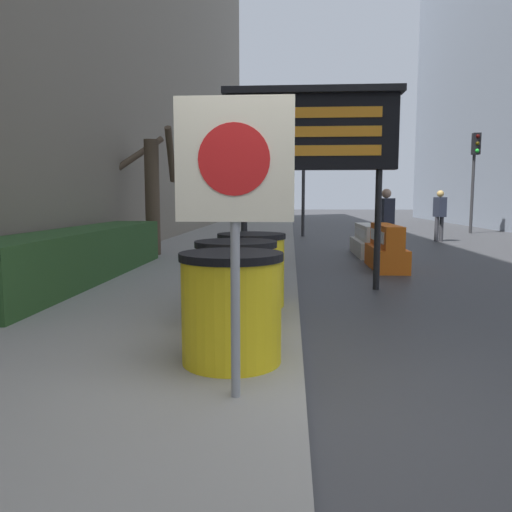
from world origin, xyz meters
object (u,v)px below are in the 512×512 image
traffic_light_far_side (475,161)px  pedestrian_passerby (386,218)px  message_board (312,133)px  traffic_light_near_curb (304,154)px  jersey_barrier_orange_far (386,249)px  traffic_cone_near (389,251)px  barrel_drum_middle (236,284)px  pedestrian_worker (440,211)px  barrel_drum_foreground (231,307)px  jersey_barrier_white (367,242)px  warning_sign (235,183)px  barrel_drum_back (251,270)px

traffic_light_far_side → pedestrian_passerby: size_ratio=2.43×
message_board → traffic_light_near_curb: 10.82m
traffic_light_near_curb → pedestrian_passerby: size_ratio=2.54×
jersey_barrier_orange_far → traffic_cone_near: size_ratio=3.06×
barrel_drum_middle → message_board: bearing=74.3°
pedestrian_worker → traffic_cone_near: bearing=-35.9°
barrel_drum_foreground → traffic_light_near_curb: (0.92, 14.81, 2.43)m
barrel_drum_foreground → jersey_barrier_white: 9.13m
barrel_drum_middle → warning_sign: size_ratio=0.46×
barrel_drum_middle → jersey_barrier_orange_far: 5.88m
barrel_drum_foreground → traffic_light_far_side: size_ratio=0.22×
barrel_drum_back → warning_sign: size_ratio=0.46×
jersey_barrier_orange_far → message_board: bearing=-124.5°
traffic_light_near_curb → pedestrian_worker: 5.18m
barrel_drum_back → message_board: (0.77, 1.96, 1.83)m
warning_sign → pedestrian_worker: 14.68m
warning_sign → traffic_light_far_side: (7.64, 17.60, 1.37)m
barrel_drum_foreground → barrel_drum_back: (-0.01, 2.05, 0.00)m
jersey_barrier_orange_far → jersey_barrier_white: size_ratio=0.84×
message_board → jersey_barrier_white: message_board is taller
jersey_barrier_orange_far → barrel_drum_middle: bearing=-114.7°
barrel_drum_foreground → jersey_barrier_orange_far: barrel_drum_foreground is taller
barrel_drum_middle → pedestrian_worker: (5.41, 11.98, 0.41)m
barrel_drum_foreground → warning_sign: warning_sign is taller
jersey_barrier_orange_far → pedestrian_passerby: pedestrian_passerby is taller
warning_sign → pedestrian_passerby: (2.54, 8.66, -0.55)m
traffic_cone_near → pedestrian_worker: size_ratio=0.35×
message_board → jersey_barrier_orange_far: bearing=55.5°
jersey_barrier_white → pedestrian_worker: 5.17m
pedestrian_passerby → message_board: bearing=-37.1°
jersey_barrier_orange_far → pedestrian_worker: 7.29m
barrel_drum_foreground → pedestrian_passerby: pedestrian_passerby is taller
traffic_light_far_side → pedestrian_passerby: 10.46m
jersey_barrier_orange_far → traffic_light_near_curb: bearing=99.8°
barrel_drum_foreground → barrel_drum_middle: same height
barrel_drum_middle → jersey_barrier_white: bearing=72.5°
barrel_drum_foreground → traffic_cone_near: 7.57m
barrel_drum_foreground → traffic_light_near_curb: 15.04m
traffic_light_far_side → pedestrian_worker: bearing=-121.8°
traffic_light_near_curb → traffic_light_far_side: bearing=16.9°
warning_sign → pedestrian_worker: (5.23, 13.71, -0.52)m
jersey_barrier_orange_far → traffic_light_near_curb: 8.97m
warning_sign → jersey_barrier_orange_far: warning_sign is taller
message_board → traffic_light_far_side: 14.66m
warning_sign → barrel_drum_middle: bearing=96.1°
traffic_cone_near → message_board: bearing=-120.4°
barrel_drum_middle → traffic_cone_near: barrel_drum_middle is taller
barrel_drum_middle → jersey_barrier_white: barrel_drum_middle is taller
warning_sign → jersey_barrier_orange_far: bearing=72.2°
message_board → pedestrian_worker: bearing=63.0°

